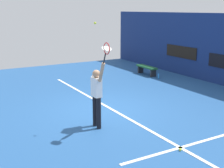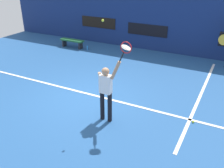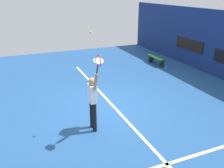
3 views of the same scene
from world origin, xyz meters
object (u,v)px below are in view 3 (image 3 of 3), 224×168
at_px(tennis_ball, 90,32).
at_px(spare_ball, 166,167).
at_px(tennis_racket, 98,62).
at_px(water_bottle, 166,67).
at_px(court_bench, 156,59).
at_px(tennis_player, 93,99).

xyz_separation_m(tennis_ball, spare_ball, (2.44, 1.03, -2.93)).
bearing_deg(tennis_ball, tennis_racket, -1.52).
bearing_deg(tennis_ball, water_bottle, 126.73).
bearing_deg(tennis_ball, court_bench, 132.80).
distance_m(court_bench, water_bottle, 1.02).
height_order(court_bench, spare_ball, court_bench).
bearing_deg(tennis_player, tennis_ball, 170.31).
distance_m(tennis_racket, spare_ball, 3.08).
xyz_separation_m(court_bench, water_bottle, (0.99, 0.00, -0.22)).
height_order(tennis_ball, water_bottle, tennis_ball).
xyz_separation_m(tennis_player, court_bench, (-5.19, 5.53, -0.67)).
relative_size(tennis_player, spare_ball, 28.83).
distance_m(tennis_racket, court_bench, 8.24).
relative_size(court_bench, water_bottle, 5.83).
distance_m(tennis_racket, water_bottle, 7.63).
height_order(tennis_racket, court_bench, tennis_racket).
distance_m(tennis_player, tennis_racket, 1.43).
height_order(tennis_player, spare_ball, tennis_player).
bearing_deg(court_bench, tennis_ball, -47.20).
relative_size(tennis_ball, water_bottle, 0.28).
relative_size(tennis_racket, spare_ball, 9.14).
distance_m(tennis_player, tennis_ball, 1.95).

